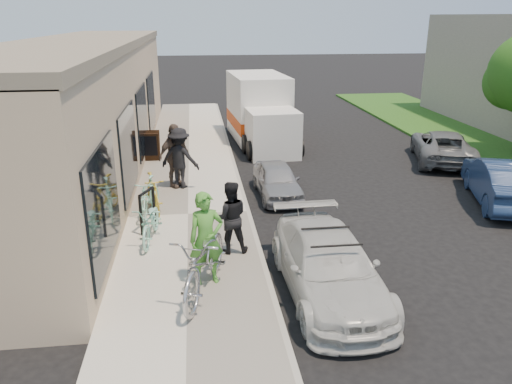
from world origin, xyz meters
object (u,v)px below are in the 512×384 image
bike_rack (147,206)px  far_car_blue (502,181)px  moving_truck (260,113)px  cruiser_bike_b (151,222)px  tandem_bike (205,261)px  bystander_b (174,156)px  bystander_a (180,158)px  man_standing (230,217)px  sandwich_board (150,146)px  sedan_white (328,266)px  woman_rider (206,239)px  cruiser_bike_c (153,194)px  cruiser_bike_a (149,197)px  sedan_silver (277,180)px  far_car_gray (442,146)px

bike_rack → far_car_blue: (9.50, 1.03, -0.10)m
moving_truck → cruiser_bike_b: size_ratio=3.35×
far_car_blue → tandem_bike: size_ratio=1.64×
bystander_b → bystander_a: bearing=-76.1°
moving_truck → man_standing: (-2.00, -10.26, -0.26)m
sandwich_board → bike_rack: bearing=-84.8°
sandwich_board → far_car_blue: 11.11m
sandwich_board → sedan_white: size_ratio=0.25×
cruiser_bike_b → far_car_blue: bearing=15.9°
sedan_white → woman_rider: bearing=167.3°
bike_rack → bystander_a: bearing=77.0°
man_standing → bystander_b: 4.70m
far_car_blue → cruiser_bike_c: size_ratio=2.39×
tandem_bike → bystander_b: 6.19m
sandwich_board → moving_truck: 5.08m
woman_rider → bystander_b: bystander_b is taller
far_car_blue → cruiser_bike_a: far_car_blue is taller
moving_truck → cruiser_bike_c: bearing=-120.3°
sedan_silver → cruiser_bike_a: size_ratio=1.80×
sandwich_board → far_car_gray: bearing=-3.2°
sedan_white → tandem_bike: tandem_bike is taller
man_standing → cruiser_bike_c: 3.11m
bystander_a → bystander_b: (-0.15, 0.10, 0.05)m
bystander_b → man_standing: bearing=-116.7°
bystander_b → tandem_bike: bearing=-125.9°
sedan_silver → far_car_blue: bearing=-13.9°
sedan_white → bystander_a: bearing=113.6°
bike_rack → sandwich_board: size_ratio=0.98×
bike_rack → tandem_bike: tandem_bike is taller
sedan_silver → moving_truck: size_ratio=0.51×
far_car_blue → woman_rider: 8.98m
bystander_b → woman_rider: bearing=-125.1°
bike_rack → bystander_b: 3.22m
sedan_silver → cruiser_bike_b: size_ratio=1.70×
man_standing → bystander_a: size_ratio=0.88×
cruiser_bike_a → woman_rider: bearing=-56.2°
bystander_a → bystander_b: bearing=-11.4°
cruiser_bike_b → woman_rider: bearing=-53.6°
bike_rack → sedan_silver: bike_rack is taller
far_car_gray → cruiser_bike_c: size_ratio=2.46×
moving_truck → woman_rider: 11.78m
tandem_bike → woman_rider: 0.46m
sedan_white → far_car_blue: bearing=33.3°
sedan_white → far_car_blue: far_car_blue is taller
sedan_silver → cruiser_bike_b: (-3.33, -2.93, 0.10)m
far_car_gray → bystander_b: 9.57m
moving_truck → tandem_bike: bearing=-106.4°
woman_rider → man_standing: 1.36m
bike_rack → man_standing: (1.83, -1.37, 0.19)m
bike_rack → bystander_b: bearing=80.1°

